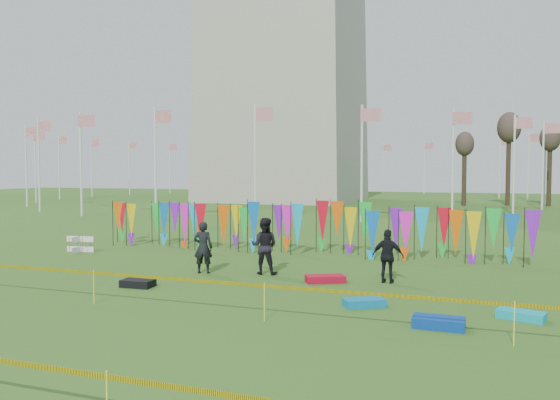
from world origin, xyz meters
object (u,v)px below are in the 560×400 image
(kite_bag_red, at_px, (325,279))
(kite_bag_turquoise, at_px, (364,303))
(person_right, at_px, (388,256))
(kite_bag_blue, at_px, (439,323))
(person_left, at_px, (203,247))
(kite_bag_black, at_px, (138,283))
(box_kite, at_px, (80,244))
(kite_bag_teal, at_px, (521,315))
(person_mid, at_px, (264,246))

(kite_bag_red, bearing_deg, kite_bag_turquoise, -56.70)
(person_right, bearing_deg, kite_bag_blue, 113.60)
(person_left, relative_size, kite_bag_black, 1.85)
(box_kite, relative_size, kite_bag_blue, 0.63)
(kite_bag_blue, bearing_deg, person_right, 111.75)
(person_left, bearing_deg, person_right, 168.88)
(box_kite, relative_size, kite_bag_teal, 0.68)
(person_left, bearing_deg, kite_bag_blue, 137.56)
(box_kite, relative_size, kite_bag_black, 0.74)
(kite_bag_turquoise, height_order, kite_bag_blue, kite_bag_blue)
(person_right, height_order, kite_bag_teal, person_right)
(kite_bag_turquoise, bearing_deg, person_mid, 140.77)
(person_left, distance_m, kite_bag_turquoise, 6.66)
(person_left, xyz_separation_m, kite_bag_red, (4.30, -0.10, -0.77))
(person_right, bearing_deg, person_mid, 0.67)
(box_kite, distance_m, kite_bag_teal, 17.68)
(person_mid, height_order, kite_bag_red, person_mid)
(kite_bag_red, bearing_deg, kite_bag_black, -153.53)
(kite_bag_red, bearing_deg, kite_bag_blue, -47.25)
(person_left, height_order, person_mid, person_mid)
(kite_bag_turquoise, bearing_deg, kite_bag_black, 179.32)
(box_kite, relative_size, person_mid, 0.37)
(person_right, relative_size, kite_bag_blue, 1.49)
(kite_bag_black, bearing_deg, kite_bag_blue, -9.08)
(box_kite, relative_size, kite_bag_turquoise, 0.68)
(box_kite, relative_size, person_right, 0.42)
(kite_bag_blue, bearing_deg, person_left, 153.05)
(kite_bag_black, bearing_deg, box_kite, 141.27)
(person_mid, xyz_separation_m, person_right, (4.13, -0.09, -0.12))
(person_left, distance_m, kite_bag_black, 2.86)
(person_right, relative_size, kite_bag_teal, 1.60)
(kite_bag_blue, bearing_deg, kite_bag_turquoise, 145.53)
(person_right, xyz_separation_m, kite_bag_blue, (1.80, -4.51, -0.72))
(person_mid, relative_size, kite_bag_black, 2.00)
(person_left, bearing_deg, person_mid, 179.96)
(person_mid, bearing_deg, kite_bag_teal, 150.38)
(person_right, relative_size, kite_bag_black, 1.75)
(kite_bag_turquoise, distance_m, kite_bag_black, 6.83)
(person_left, relative_size, person_right, 1.06)
(kite_bag_red, bearing_deg, person_right, 17.22)
(kite_bag_teal, bearing_deg, kite_bag_turquoise, -179.24)
(person_mid, bearing_deg, kite_bag_red, 157.17)
(person_right, relative_size, kite_bag_red, 1.38)
(box_kite, bearing_deg, kite_bag_teal, -16.98)
(kite_bag_teal, bearing_deg, kite_bag_blue, -142.29)
(person_left, height_order, kite_bag_turquoise, person_left)
(person_left, bearing_deg, kite_bag_red, 163.17)
(person_mid, relative_size, kite_bag_blue, 1.70)
(kite_bag_black, bearing_deg, person_mid, 48.68)
(kite_bag_teal, bearing_deg, box_kite, 163.02)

